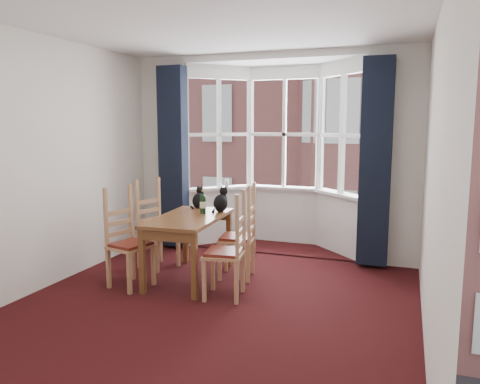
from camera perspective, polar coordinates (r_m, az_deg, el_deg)
The scene contains 21 objects.
floor at distance 4.76m, azimuth -4.15°, elevation -14.38°, with size 4.50×4.50×0.00m, color black.
ceiling at distance 4.50m, azimuth -4.55°, elevation 20.67°, with size 4.50×4.50×0.00m, color white.
wall_left at distance 5.54m, azimuth -23.63°, elevation 3.11°, with size 4.50×4.50×0.00m, color silver.
wall_right at distance 4.04m, azimuth 22.55°, elevation 1.50°, with size 4.50×4.50×0.00m, color silver.
wall_near at distance 2.55m, azimuth -25.40°, elevation -2.30°, with size 4.00×4.00×0.00m, color silver.
wall_back_pier_left at distance 7.16m, azimuth -9.09°, elevation 4.71°, with size 0.70×0.12×2.80m, color silver.
wall_back_pier_right at distance 6.28m, azimuth 18.42°, elevation 3.91°, with size 0.70×0.12×2.80m, color silver.
bay_window at distance 7.01m, azimuth 4.89°, elevation 4.71°, with size 2.76×0.94×2.80m.
curtain_left at distance 6.90m, azimuth -8.12°, elevation 4.18°, with size 0.38×0.22×2.60m, color black.
curtain_right at distance 6.11m, azimuth 16.19°, elevation 3.42°, with size 0.38×0.22×2.60m, color black.
dining_table at distance 5.54m, azimuth -6.23°, elevation -4.02°, with size 0.79×1.36×0.76m.
chair_left_near at distance 5.50m, azimuth -13.85°, elevation -6.28°, with size 0.50×0.51×0.92m.
chair_left_far at distance 6.17m, azimuth -10.49°, elevation -4.60°, with size 0.51×0.53×0.92m.
chair_right_near at distance 4.97m, azimuth -0.92°, elevation -7.62°, with size 0.46×0.47×0.92m.
chair_right_far at distance 5.60m, azimuth 0.52°, elevation -5.77°, with size 0.46×0.48×0.92m.
cat_left at distance 6.05m, azimuth -5.05°, elevation -0.91°, with size 0.18×0.23×0.29m.
cat_right at distance 5.78m, azimuth -2.33°, elevation -1.18°, with size 0.19×0.25×0.32m.
wine_bottle at distance 5.66m, azimuth -4.55°, elevation -1.37°, with size 0.07×0.07×0.29m.
candle_tall at distance 7.16m, azimuth -1.62°, elevation 1.02°, with size 0.06×0.06×0.12m, color white.
street at distance 37.14m, azimuth 16.56°, elevation -4.24°, with size 80.00×80.00×0.00m, color #333335.
tenement_building at distance 18.11m, azimuth 14.16°, elevation 7.29°, with size 18.40×7.80×15.20m.
Camera 1 is at (1.79, -4.01, 1.83)m, focal length 35.00 mm.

